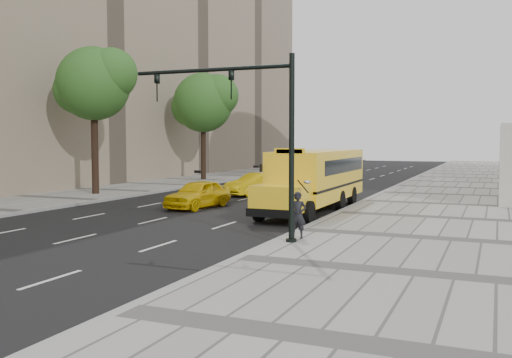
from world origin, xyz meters
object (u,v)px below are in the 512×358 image
at_px(tree_c, 204,102).
at_px(taxi_near, 198,194).
at_px(school_bus, 317,175).
at_px(taxi_far, 256,184).
at_px(tree_b, 95,83).
at_px(pedestrian, 298,215).
at_px(traffic_signal, 253,124).

bearing_deg(tree_c, taxi_near, -62.75).
relative_size(school_bus, taxi_far, 2.67).
bearing_deg(taxi_far, tree_c, 156.46).
height_order(tree_b, pedestrian, tree_b).
distance_m(tree_b, pedestrian, 20.86).
height_order(school_bus, taxi_far, school_bus).
relative_size(school_bus, taxi_near, 2.68).
height_order(pedestrian, traffic_signal, traffic_signal).
xyz_separation_m(taxi_far, pedestrian, (7.83, -14.70, 0.24)).
xyz_separation_m(tree_b, taxi_near, (9.00, -3.11, -6.34)).
xyz_separation_m(tree_c, traffic_signal, (15.60, -25.54, -2.67)).
bearing_deg(tree_c, school_bus, -46.53).
bearing_deg(traffic_signal, taxi_near, 129.26).
bearing_deg(pedestrian, tree_c, 117.12).
height_order(taxi_near, traffic_signal, traffic_signal).
bearing_deg(pedestrian, school_bus, 95.59).
bearing_deg(taxi_near, taxi_far, 94.63).
height_order(tree_c, taxi_near, tree_c).
xyz_separation_m(taxi_near, traffic_signal, (6.60, -8.08, 3.36)).
relative_size(tree_c, pedestrian, 5.74).
bearing_deg(school_bus, pedestrian, -77.11).
bearing_deg(taxi_near, school_bus, 22.21).
relative_size(tree_b, taxi_near, 2.17).
height_order(tree_b, tree_c, tree_b).
height_order(tree_b, school_bus, tree_b).
distance_m(taxi_far, pedestrian, 16.65).
relative_size(tree_c, traffic_signal, 1.45).
height_order(taxi_far, pedestrian, pedestrian).
xyz_separation_m(school_bus, taxi_near, (-5.91, -1.73, -1.03)).
bearing_deg(school_bus, tree_c, 133.47).
bearing_deg(taxi_far, traffic_signal, -43.10).
relative_size(tree_b, traffic_signal, 1.46).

